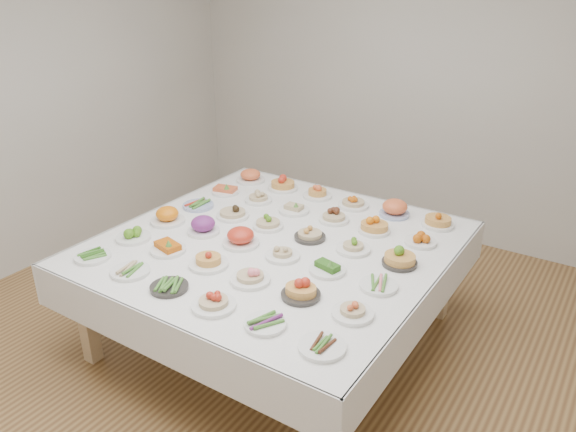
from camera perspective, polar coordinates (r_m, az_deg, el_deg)
The scene contains 38 objects.
room_envelope at distance 3.08m, azimuth -2.35°, elevation 13.25°, with size 5.02×5.02×2.81m.
display_table at distance 3.72m, azimuth -1.26°, elevation -3.57°, with size 2.14×2.14×0.75m.
dish_0 at distance 3.69m, azimuth -19.23°, elevation -3.82°, with size 0.22×0.22×0.05m.
dish_1 at distance 3.45m, azimuth -15.74°, elevation -5.29°, with size 0.23×0.23×0.05m.
dish_2 at distance 3.23m, azimuth -11.99°, elevation -6.95°, with size 0.22×0.21×0.05m.
dish_3 at distance 3.02m, azimuth -7.60°, elevation -8.23°, with size 0.24×0.24×0.13m.
dish_4 at distance 2.87m, azimuth -2.33°, elevation -10.71°, with size 0.24×0.22×0.05m.
dish_5 at distance 2.73m, azimuth 3.48°, elevation -13.00°, with size 0.23×0.23×0.05m.
dish_6 at distance 3.85m, azimuth -15.47°, elevation -1.74°, with size 0.23×0.23×0.09m.
dish_7 at distance 3.63m, azimuth -12.12°, elevation -2.97°, with size 0.22×0.22×0.10m.
dish_8 at distance 3.42m, azimuth -8.11°, elevation -4.26°, with size 0.24×0.24×0.12m.
dish_9 at distance 3.23m, azimuth -3.88°, elevation -5.71°, with size 0.23×0.23×0.13m.
dish_10 at distance 3.08m, azimuth 1.32°, elevation -7.26°, with size 0.22×0.22×0.13m.
dish_11 at distance 2.95m, azimuth 6.60°, elevation -9.31°, with size 0.22×0.22×0.10m.
dish_12 at distance 4.03m, azimuth -12.16°, elevation 0.15°, with size 0.24×0.24×0.13m.
dish_13 at distance 3.84m, azimuth -8.61°, elevation -1.00°, with size 0.21×0.21×0.12m.
dish_14 at distance 3.64m, azimuth -4.84°, elevation -1.97°, with size 0.24×0.24×0.14m.
dish_15 at distance 3.48m, azimuth -0.56°, elevation -3.63°, with size 0.21×0.21×0.10m.
dish_16 at distance 3.34m, azimuth 4.02°, elevation -5.21°, with size 0.21×0.21×0.09m.
dish_17 at distance 3.22m, azimuth 9.18°, elevation -6.89°, with size 0.22×0.22×0.05m.
dish_18 at distance 4.26m, azimuth -9.12°, elevation 1.21°, with size 0.23×0.23×0.06m.
dish_19 at distance 4.04m, azimuth -5.67°, elevation 0.70°, with size 0.23×0.23×0.13m.
dish_20 at distance 3.87m, azimuth -2.05°, elevation -0.49°, with size 0.21×0.21×0.11m.
dish_21 at distance 3.71m, azimuth 2.24°, elevation -1.66°, with size 0.21×0.21×0.11m.
dish_22 at distance 3.58m, azimuth 6.66°, elevation -2.86°, with size 0.22×0.22×0.11m.
dish_23 at distance 3.46m, azimuth 11.32°, elevation -3.94°, with size 0.21×0.21×0.14m.
dish_24 at distance 4.49m, azimuth -6.40°, elevation 2.81°, with size 0.21×0.21×0.10m.
dish_25 at distance 4.30m, azimuth -3.04°, elevation 2.11°, with size 0.21×0.21×0.11m.
dish_26 at distance 4.12m, azimuth 0.61°, elevation 0.86°, with size 0.22×0.22×0.09m.
dish_27 at distance 3.98m, azimuth 4.69°, elevation 0.27°, with size 0.21×0.21×0.13m.
dish_28 at distance 3.85m, azimuth 8.79°, elevation -0.77°, with size 0.21×0.21×0.13m.
dish_29 at distance 3.75m, azimuth 13.34°, elevation -2.31°, with size 0.20×0.20×0.08m.
dish_30 at distance 4.71m, azimuth -3.84°, elevation 4.36°, with size 0.24×0.24×0.15m.
dish_31 at distance 4.53m, azimuth -0.53°, elevation 3.60°, with size 0.24×0.24×0.15m.
dish_32 at distance 4.38m, azimuth 3.01°, elevation 2.57°, with size 0.22×0.22×0.12m.
dish_33 at distance 4.23m, azimuth 6.66°, elevation 1.62°, with size 0.23×0.23×0.12m.
dish_34 at distance 4.12m, azimuth 10.79°, elevation 0.81°, with size 0.22×0.22×0.13m.
dish_35 at distance 4.02m, azimuth 15.02°, elevation -0.20°, with size 0.22×0.22×0.13m.
Camera 1 is at (1.76, -2.47, 2.41)m, focal length 35.00 mm.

